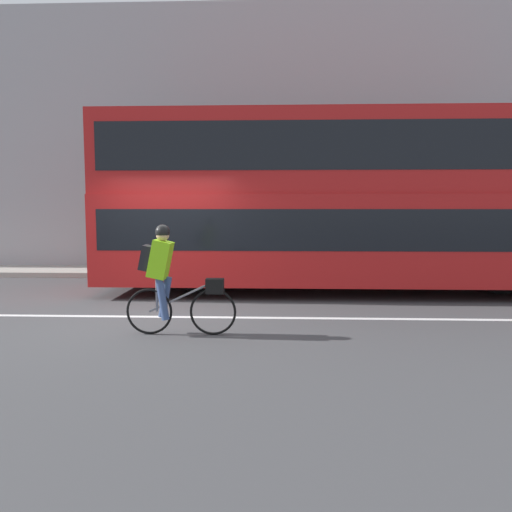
{
  "coord_description": "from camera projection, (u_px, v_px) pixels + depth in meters",
  "views": [
    {
      "loc": [
        2.14,
        -8.25,
        1.87
      ],
      "look_at": [
        1.78,
        0.6,
        1.0
      ],
      "focal_mm": 35.0,
      "sensor_mm": 36.0,
      "label": 1
    }
  ],
  "objects": [
    {
      "name": "street_sign_post",
      "position": [
        105.0,
        218.0,
        13.73
      ],
      "size": [
        0.36,
        0.09,
        2.58
      ],
      "color": "#59595B",
      "rests_on": "sidewalk_curb"
    },
    {
      "name": "road_center_line",
      "position": [
        151.0,
        317.0,
        8.52
      ],
      "size": [
        50.0,
        0.14,
        0.01
      ],
      "primitive_type": "cube",
      "color": "silver",
      "rests_on": "ground_plane"
    },
    {
      "name": "trash_bin",
      "position": [
        333.0,
        255.0,
        13.58
      ],
      "size": [
        0.55,
        0.55,
        0.87
      ],
      "color": "#515156",
      "rests_on": "sidewalk_curb"
    },
    {
      "name": "building_facade",
      "position": [
        203.0,
        140.0,
        14.47
      ],
      "size": [
        60.0,
        0.3,
        7.63
      ],
      "color": "#9E9EA3",
      "rests_on": "ground_plane"
    },
    {
      "name": "bus",
      "position": [
        348.0,
        196.0,
        10.79
      ],
      "size": [
        10.64,
        2.47,
        3.82
      ],
      "color": "black",
      "rests_on": "ground_plane"
    },
    {
      "name": "cyclist_on_bike",
      "position": [
        169.0,
        276.0,
        7.26
      ],
      "size": [
        1.63,
        0.32,
        1.62
      ],
      "color": "black",
      "rests_on": "ground_plane"
    },
    {
      "name": "ground_plane",
      "position": [
        150.0,
        317.0,
        8.48
      ],
      "size": [
        80.0,
        80.0,
        0.0
      ],
      "primitive_type": "plane",
      "color": "#424244"
    },
    {
      "name": "sidewalk_curb",
      "position": [
        199.0,
        272.0,
        13.86
      ],
      "size": [
        60.0,
        1.67,
        0.14
      ],
      "color": "#A8A399",
      "rests_on": "ground_plane"
    }
  ]
}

